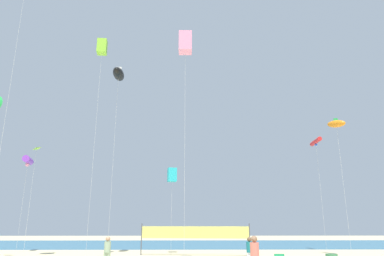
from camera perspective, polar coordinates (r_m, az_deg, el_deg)
name	(u,v)px	position (r m, az deg, el deg)	size (l,w,h in m)	color
ocean_band	(183,244)	(44.56, -1.56, -18.72)	(120.00, 20.00, 0.01)	teal
beachgoer_sage_shirt	(107,250)	(21.81, -13.91, -19.11)	(0.38, 0.38, 1.65)	#99B28C
beachgoer_teal_shirt	(250,250)	(21.82, 9.56, -19.40)	(0.37, 0.37, 1.61)	white
beachgoer_coral_shirt	(255,254)	(17.47, 10.41, -19.97)	(0.41, 0.41, 1.81)	#EA7260
volleyball_net	(194,233)	(28.17, 0.41, -17.14)	(8.54, 1.36, 2.40)	#4C4C51
kite_lime_diamond	(36,150)	(30.19, -24.51, -3.30)	(0.62, 0.61, 8.39)	silver
kite_cyan_box	(172,175)	(29.43, -3.34, -7.80)	(0.85, 0.85, 6.96)	silver
kite_red_tube	(316,142)	(34.95, 19.89, -2.18)	(0.51, 2.43, 10.18)	silver
kite_orange_inflatable	(336,124)	(29.77, 22.87, 0.63)	(1.34, 1.82, 10.55)	silver
kite_violet_tube	(28,161)	(34.56, -25.62, -4.90)	(0.96, 1.92, 8.24)	silver
kite_pink_box	(185,43)	(24.29, -1.12, 13.96)	(0.89, 0.89, 15.08)	silver
kite_black_inflatable	(119,74)	(30.31, -12.12, 8.74)	(0.94, 2.55, 15.39)	silver
kite_lime_box	(102,47)	(29.51, -14.73, 12.87)	(0.82, 0.82, 16.83)	silver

